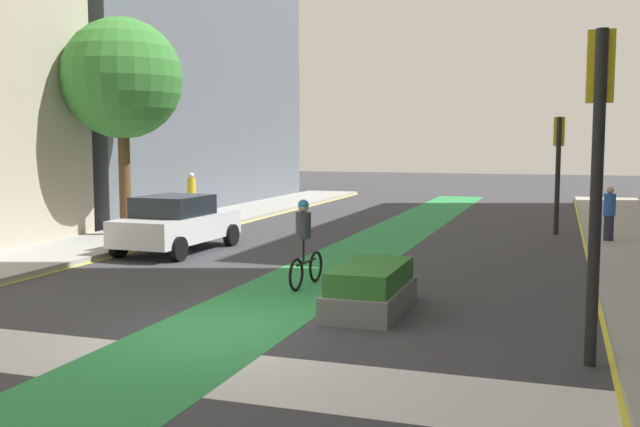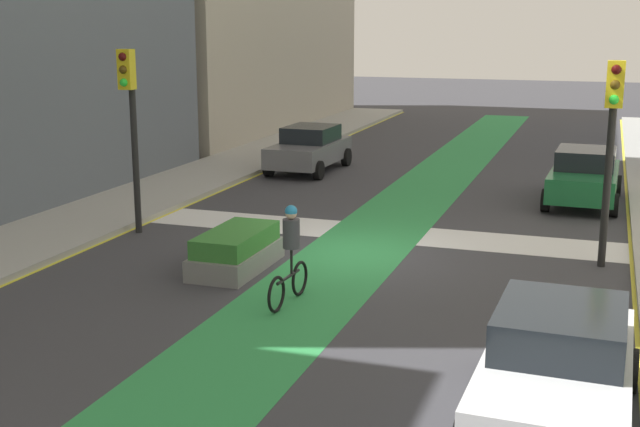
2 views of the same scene
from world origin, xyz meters
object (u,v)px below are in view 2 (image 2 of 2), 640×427
object	(u,v)px
car_grey_right_near	(309,148)
median_planter	(236,251)
traffic_signal_near_right	(130,106)
car_green_left_near	(584,176)
traffic_signal_near_left	(612,125)
cyclist_in_lane	(290,252)
car_white_left_far	(557,368)

from	to	relation	value
car_grey_right_near	median_planter	distance (m)	12.13
car_grey_right_near	traffic_signal_near_right	bearing A→B (deg)	83.80
traffic_signal_near_right	car_green_left_near	world-z (taller)	traffic_signal_near_right
traffic_signal_near_left	car_grey_right_near	distance (m)	13.74
car_grey_right_near	cyclist_in_lane	xyz separation A→B (m)	(-4.42, 13.50, 0.17)
cyclist_in_lane	car_green_left_near	bearing A→B (deg)	-114.12
median_planter	traffic_signal_near_right	bearing A→B (deg)	-28.81
car_white_left_far	car_grey_right_near	size ratio (longest dim) A/B	1.00
traffic_signal_near_right	cyclist_in_lane	distance (m)	6.94
traffic_signal_near_right	car_green_left_near	size ratio (longest dim) A/B	1.06
car_green_left_near	cyclist_in_lane	world-z (taller)	cyclist_in_lane
traffic_signal_near_right	median_planter	size ratio (longest dim) A/B	1.77
traffic_signal_near_left	median_planter	bearing A→B (deg)	19.58
cyclist_in_lane	car_white_left_far	bearing A→B (deg)	145.25
car_white_left_far	car_grey_right_near	xyz separation A→B (m)	(9.43, -16.98, 0.00)
traffic_signal_near_right	cyclist_in_lane	bearing A→B (deg)	146.40
median_planter	traffic_signal_near_left	bearing A→B (deg)	-160.42
car_white_left_far	car_grey_right_near	bearing A→B (deg)	-60.94
car_white_left_far	cyclist_in_lane	xyz separation A→B (m)	(5.02, -3.48, 0.17)
car_grey_right_near	traffic_signal_near_left	bearing A→B (deg)	137.07
car_green_left_near	car_white_left_far	bearing A→B (deg)	90.44
car_white_left_far	traffic_signal_near_left	bearing A→B (deg)	-93.59
traffic_signal_near_left	car_white_left_far	size ratio (longest dim) A/B	1.03
traffic_signal_near_left	car_green_left_near	size ratio (longest dim) A/B	1.03
car_green_left_near	cyclist_in_lane	xyz separation A→B (m)	(4.90, 10.95, 0.17)
traffic_signal_near_left	car_white_left_far	distance (m)	8.09
car_grey_right_near	cyclist_in_lane	bearing A→B (deg)	108.13
car_green_left_near	traffic_signal_near_left	bearing A→B (deg)	95.11
car_white_left_far	median_planter	distance (m)	8.58
car_white_left_far	cyclist_in_lane	size ratio (longest dim) A/B	2.29
traffic_signal_near_right	car_white_left_far	size ratio (longest dim) A/B	1.06
car_grey_right_near	car_white_left_far	bearing A→B (deg)	119.06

